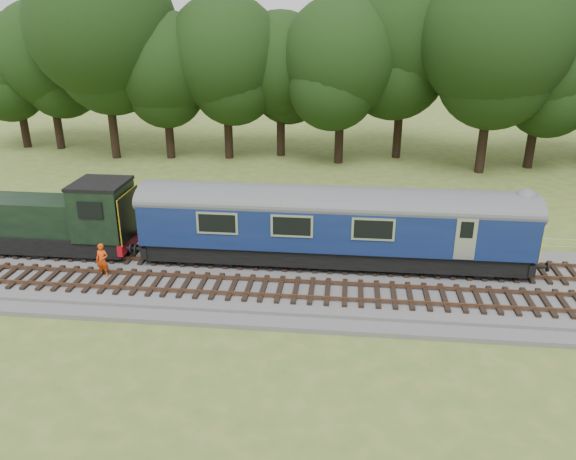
# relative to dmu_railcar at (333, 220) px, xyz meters

# --- Properties ---
(ground) EXTENTS (120.00, 120.00, 0.00)m
(ground) POSITION_rel_dmu_railcar_xyz_m (0.63, -1.40, -2.61)
(ground) COLOR #496927
(ground) RESTS_ON ground
(ballast) EXTENTS (70.00, 7.00, 0.35)m
(ballast) POSITION_rel_dmu_railcar_xyz_m (0.63, -1.40, -2.43)
(ballast) COLOR #4C4C4F
(ballast) RESTS_ON ground
(track_north) EXTENTS (67.20, 2.40, 0.21)m
(track_north) POSITION_rel_dmu_railcar_xyz_m (0.63, -0.00, -2.19)
(track_north) COLOR black
(track_north) RESTS_ON ballast
(track_south) EXTENTS (67.20, 2.40, 0.21)m
(track_south) POSITION_rel_dmu_railcar_xyz_m (0.63, -3.00, -2.19)
(track_south) COLOR black
(track_south) RESTS_ON ballast
(fence) EXTENTS (64.00, 0.12, 1.00)m
(fence) POSITION_rel_dmu_railcar_xyz_m (0.63, 3.10, -2.61)
(fence) COLOR #6B6054
(fence) RESTS_ON ground
(tree_line) EXTENTS (70.00, 8.00, 18.00)m
(tree_line) POSITION_rel_dmu_railcar_xyz_m (0.63, 20.60, -2.61)
(tree_line) COLOR black
(tree_line) RESTS_ON ground
(dmu_railcar) EXTENTS (18.05, 2.86, 3.88)m
(dmu_railcar) POSITION_rel_dmu_railcar_xyz_m (0.00, 0.00, 0.00)
(dmu_railcar) COLOR black
(dmu_railcar) RESTS_ON ground
(shunter_loco) EXTENTS (8.91, 2.60, 3.38)m
(shunter_loco) POSITION_rel_dmu_railcar_xyz_m (-13.93, 0.00, -0.63)
(shunter_loco) COLOR black
(shunter_loco) RESTS_ON ground
(worker) EXTENTS (0.60, 0.42, 1.60)m
(worker) POSITION_rel_dmu_railcar_xyz_m (-10.36, -2.48, -1.46)
(worker) COLOR #E7410C
(worker) RESTS_ON ballast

